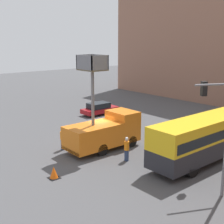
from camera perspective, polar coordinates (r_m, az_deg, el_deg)
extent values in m
plane|color=#4C4C4F|center=(27.12, -1.99, -5.72)|extent=(120.00, 120.00, 0.00)
cube|color=orange|center=(26.56, 1.97, -2.39)|extent=(2.53, 1.88, 2.45)
cube|color=orange|center=(24.75, -3.45, -4.39)|extent=(2.53, 4.38, 1.79)
cube|color=red|center=(23.85, -7.58, -7.06)|extent=(2.48, 0.10, 0.24)
cylinder|color=black|center=(27.70, 0.40, -4.26)|extent=(0.30, 0.95, 0.95)
cylinder|color=black|center=(26.12, 3.59, -5.38)|extent=(0.30, 0.95, 0.95)
cylinder|color=black|center=(25.88, -4.91, -5.59)|extent=(0.30, 0.95, 0.95)
cylinder|color=black|center=(24.19, -1.82, -6.91)|extent=(0.30, 0.95, 0.95)
cylinder|color=slate|center=(24.01, -3.54, 2.52)|extent=(0.24, 0.24, 4.27)
cube|color=brown|center=(23.70, -3.62, 7.72)|extent=(1.99, 1.57, 0.10)
cube|color=slate|center=(24.43, -4.99, 9.22)|extent=(0.08, 1.57, 1.05)
cube|color=slate|center=(22.90, -2.20, 8.99)|extent=(0.08, 1.57, 1.05)
cube|color=slate|center=(24.10, -2.20, 9.20)|extent=(1.99, 0.08, 1.05)
cube|color=slate|center=(23.22, -5.13, 9.01)|extent=(1.99, 0.08, 1.05)
cube|color=#232328|center=(24.35, 17.32, -5.78)|extent=(2.49, 11.25, 1.26)
cube|color=yellow|center=(23.95, 17.55, -2.61)|extent=(2.49, 11.25, 1.54)
cube|color=black|center=(24.01, 17.51, -3.14)|extent=(2.51, 10.80, 0.68)
cylinder|color=black|center=(27.91, 19.27, -4.67)|extent=(0.30, 1.15, 1.15)
cylinder|color=black|center=(22.46, 9.95, -8.46)|extent=(0.30, 1.15, 1.15)
cylinder|color=black|center=(21.24, 14.53, -9.99)|extent=(0.30, 1.15, 1.15)
cylinder|color=slate|center=(18.84, 18.62, 4.79)|extent=(1.32, 2.51, 0.13)
cube|color=black|center=(20.06, 16.46, 4.11)|extent=(0.43, 0.43, 0.90)
sphere|color=red|center=(20.02, 16.51, 4.82)|extent=(0.20, 0.20, 0.20)
cylinder|color=navy|center=(25.76, -8.98, -5.91)|extent=(0.32, 0.32, 0.86)
cylinder|color=orange|center=(25.52, -9.05, -4.28)|extent=(0.38, 0.38, 0.68)
sphere|color=tan|center=(25.39, -9.08, -3.30)|extent=(0.23, 0.23, 0.23)
sphere|color=white|center=(25.36, -9.09, -3.07)|extent=(0.24, 0.24, 0.24)
cylinder|color=navy|center=(23.25, 2.68, -7.92)|extent=(0.32, 0.32, 0.84)
cylinder|color=orange|center=(22.99, 2.70, -6.18)|extent=(0.38, 0.38, 0.66)
sphere|color=tan|center=(22.85, 2.71, -5.13)|extent=(0.23, 0.23, 0.23)
sphere|color=white|center=(22.82, 2.71, -4.88)|extent=(0.24, 0.24, 0.24)
cube|color=black|center=(20.99, -10.54, -11.75)|extent=(0.70, 0.70, 0.03)
cone|color=#F25B0F|center=(20.83, -10.59, -10.80)|extent=(0.56, 0.56, 0.80)
cube|color=maroon|center=(37.21, -2.19, 0.38)|extent=(1.84, 4.54, 0.51)
cube|color=black|center=(36.95, -2.48, 1.20)|extent=(1.62, 2.50, 0.64)
cylinder|color=black|center=(38.72, -1.28, 0.58)|extent=(0.22, 0.64, 0.64)
cylinder|color=black|center=(37.52, 0.26, 0.17)|extent=(0.22, 0.64, 0.64)
cylinder|color=black|center=(37.07, -4.67, -0.04)|extent=(0.22, 0.64, 0.64)
cylinder|color=black|center=(35.81, -3.18, -0.49)|extent=(0.22, 0.64, 0.64)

